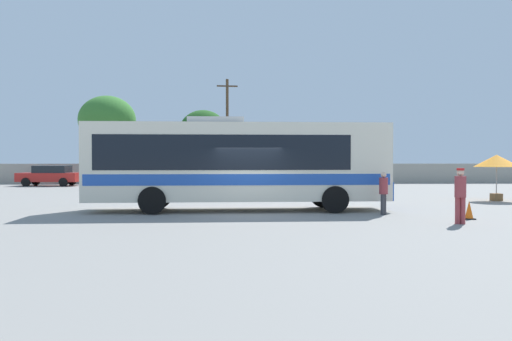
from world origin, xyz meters
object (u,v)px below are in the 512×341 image
object	(u,v)px
roadside_tree_midleft	(203,130)
vendor_umbrella_near_gate_orange	(497,162)
passenger_waiting_on_apron	(460,192)
traffic_cone_on_apron	(469,210)
coach_bus_cream_blue	(235,161)
parked_car_second_white	(124,176)
parked_car_third_grey	(214,176)
attendant_by_bus_door	(384,191)
roadside_tree_left	(107,120)
utility_pole_near	(227,129)
parked_car_leftmost_red	(50,175)

from	to	relation	value
roadside_tree_midleft	vendor_umbrella_near_gate_orange	bearing A→B (deg)	-55.69
passenger_waiting_on_apron	traffic_cone_on_apron	world-z (taller)	passenger_waiting_on_apron
coach_bus_cream_blue	parked_car_second_white	bearing A→B (deg)	113.00
coach_bus_cream_blue	parked_car_third_grey	world-z (taller)	coach_bus_cream_blue
coach_bus_cream_blue	attendant_by_bus_door	size ratio (longest dim) A/B	7.51
parked_car_third_grey	roadside_tree_left	world-z (taller)	roadside_tree_left
parked_car_third_grey	roadside_tree_midleft	world-z (taller)	roadside_tree_midleft
parked_car_second_white	parked_car_third_grey	xyz separation A→B (m)	(6.69, 0.43, -0.01)
roadside_tree_left	traffic_cone_on_apron	world-z (taller)	roadside_tree_left
utility_pole_near	traffic_cone_on_apron	world-z (taller)	utility_pole_near
vendor_umbrella_near_gate_orange	parked_car_second_white	distance (m)	25.97
attendant_by_bus_door	roadside_tree_midleft	distance (m)	30.72
parked_car_second_white	utility_pole_near	bearing A→B (deg)	38.78
passenger_waiting_on_apron	roadside_tree_midleft	size ratio (longest dim) A/B	0.28
parked_car_leftmost_red	roadside_tree_midleft	xyz separation A→B (m)	(11.03, 7.67, 3.78)
coach_bus_cream_blue	utility_pole_near	xyz separation A→B (m)	(-0.63, 25.72, 2.66)
vendor_umbrella_near_gate_orange	parked_car_leftmost_red	bearing A→B (deg)	150.17
parked_car_second_white	roadside_tree_left	size ratio (longest dim) A/B	0.56
passenger_waiting_on_apron	vendor_umbrella_near_gate_orange	size ratio (longest dim) A/B	0.79
utility_pole_near	passenger_waiting_on_apron	bearing A→B (deg)	-75.57
passenger_waiting_on_apron	parked_car_leftmost_red	bearing A→B (deg)	130.58
parked_car_second_white	utility_pole_near	size ratio (longest dim) A/B	0.49
coach_bus_cream_blue	parked_car_leftmost_red	world-z (taller)	coach_bus_cream_blue
attendant_by_bus_door	parked_car_leftmost_red	xyz separation A→B (m)	(-19.37, 21.67, -0.10)
vendor_umbrella_near_gate_orange	roadside_tree_left	distance (m)	34.71
parked_car_leftmost_red	roadside_tree_left	world-z (taller)	roadside_tree_left
parked_car_leftmost_red	utility_pole_near	world-z (taller)	utility_pole_near
roadside_tree_midleft	roadside_tree_left	bearing A→B (deg)	171.48
traffic_cone_on_apron	vendor_umbrella_near_gate_orange	bearing A→B (deg)	58.85
coach_bus_cream_blue	parked_car_leftmost_red	bearing A→B (deg)	124.90
roadside_tree_midleft	traffic_cone_on_apron	bearing A→B (deg)	-70.62
vendor_umbrella_near_gate_orange	passenger_waiting_on_apron	bearing A→B (deg)	-121.44
parked_car_third_grey	utility_pole_near	xyz separation A→B (m)	(0.98, 5.73, 3.88)
parked_car_leftmost_red	roadside_tree_midleft	size ratio (longest dim) A/B	0.72
parked_car_leftmost_red	traffic_cone_on_apron	xyz separation A→B (m)	(21.91, -23.26, -0.49)
passenger_waiting_on_apron	parked_car_third_grey	size ratio (longest dim) A/B	0.39
parked_car_second_white	coach_bus_cream_blue	bearing A→B (deg)	-67.00
coach_bus_cream_blue	roadside_tree_left	size ratio (longest dim) A/B	1.54
attendant_by_bus_door	passenger_waiting_on_apron	xyz separation A→B (m)	(1.68, -2.90, 0.12)
utility_pole_near	parked_car_third_grey	bearing A→B (deg)	-99.65
traffic_cone_on_apron	roadside_tree_midleft	bearing A→B (deg)	109.38
passenger_waiting_on_apron	coach_bus_cream_blue	bearing A→B (deg)	146.77
vendor_umbrella_near_gate_orange	parked_car_second_white	xyz separation A→B (m)	(-21.16, 15.02, -1.16)
roadside_tree_midleft	attendant_by_bus_door	bearing A→B (deg)	-74.13
parked_car_third_grey	traffic_cone_on_apron	size ratio (longest dim) A/B	7.21
parked_car_leftmost_red	roadside_tree_midleft	distance (m)	13.95
passenger_waiting_on_apron	parked_car_third_grey	bearing A→B (deg)	109.62
vendor_umbrella_near_gate_orange	roadside_tree_left	size ratio (longest dim) A/B	0.29
attendant_by_bus_door	utility_pole_near	world-z (taller)	utility_pole_near
coach_bus_cream_blue	parked_car_second_white	world-z (taller)	coach_bus_cream_blue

